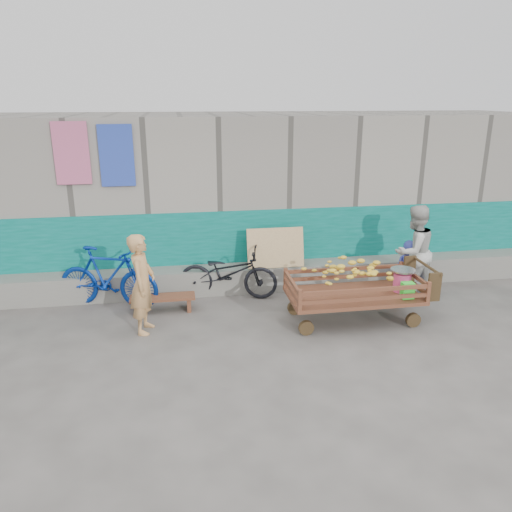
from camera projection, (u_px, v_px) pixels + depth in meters
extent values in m
plane|color=#4D4A46|center=(285.00, 351.00, 6.82)|extent=(80.00, 80.00, 0.00)
cube|color=gray|center=(243.00, 190.00, 10.21)|extent=(12.00, 3.00, 3.00)
cube|color=#036757|center=(255.00, 248.00, 9.03)|extent=(12.00, 0.03, 1.40)
cube|color=slate|center=(257.00, 277.00, 8.96)|extent=(12.00, 0.50, 0.45)
cube|color=tan|center=(276.00, 248.00, 8.70)|extent=(1.00, 0.19, 0.68)
cube|color=#CB5C87|center=(72.00, 153.00, 8.01)|extent=(0.55, 0.03, 1.00)
cube|color=#2C46B4|center=(117.00, 156.00, 8.14)|extent=(0.55, 0.03, 1.00)
cube|color=brown|center=(353.00, 295.00, 7.63)|extent=(1.99, 1.00, 0.06)
cylinder|color=#392818|center=(306.00, 328.00, 7.25)|extent=(0.22, 0.07, 0.22)
cube|color=brown|center=(300.00, 300.00, 6.99)|extent=(0.06, 0.06, 0.31)
cylinder|color=#392818|center=(294.00, 308.00, 7.94)|extent=(0.22, 0.07, 0.22)
cube|color=brown|center=(285.00, 277.00, 7.87)|extent=(0.06, 0.06, 0.31)
cylinder|color=#392818|center=(413.00, 320.00, 7.51)|extent=(0.22, 0.07, 0.22)
cube|color=brown|center=(428.00, 292.00, 7.29)|extent=(0.06, 0.06, 0.31)
cylinder|color=#392818|center=(393.00, 301.00, 8.20)|extent=(0.22, 0.07, 0.22)
cube|color=brown|center=(400.00, 271.00, 8.16)|extent=(0.06, 0.06, 0.31)
cube|color=brown|center=(365.00, 299.00, 7.15)|extent=(1.93, 0.04, 0.06)
cube|color=brown|center=(366.00, 290.00, 7.11)|extent=(1.93, 0.04, 0.06)
cube|color=brown|center=(344.00, 277.00, 8.03)|extent=(1.93, 0.04, 0.06)
cube|color=brown|center=(344.00, 269.00, 7.99)|extent=(1.93, 0.04, 0.06)
cube|color=brown|center=(292.00, 291.00, 7.44)|extent=(0.04, 0.93, 0.06)
cube|color=brown|center=(292.00, 283.00, 7.40)|extent=(0.04, 0.93, 0.06)
cube|color=brown|center=(413.00, 283.00, 7.74)|extent=(0.04, 0.93, 0.06)
cube|color=brown|center=(414.00, 275.00, 7.70)|extent=(0.04, 0.93, 0.06)
cylinder|color=#392818|center=(427.00, 266.00, 7.68)|extent=(0.04, 0.89, 0.04)
cube|color=#392818|center=(409.00, 269.00, 8.12)|extent=(0.20, 0.04, 0.44)
cube|color=#392818|center=(434.00, 287.00, 7.34)|extent=(0.20, 0.04, 0.44)
ellipsoid|color=yellow|center=(347.00, 279.00, 7.53)|extent=(1.44, 0.78, 0.49)
cylinder|color=#FB4E98|center=(402.00, 282.00, 7.70)|extent=(0.27, 0.27, 0.29)
cylinder|color=silver|center=(403.00, 273.00, 7.65)|extent=(0.03, 0.03, 0.07)
cylinder|color=silver|center=(403.00, 270.00, 7.64)|extent=(0.38, 0.38, 0.02)
cube|color=#33F136|center=(407.00, 290.00, 7.40)|extent=(0.18, 0.13, 0.24)
cube|color=brown|center=(163.00, 297.00, 8.02)|extent=(1.04, 0.31, 0.04)
cube|color=brown|center=(137.00, 307.00, 8.00)|extent=(0.06, 0.29, 0.21)
cube|color=brown|center=(189.00, 304.00, 8.12)|extent=(0.06, 0.29, 0.21)
imported|color=tan|center=(142.00, 284.00, 7.19)|extent=(0.45, 0.60, 1.49)
imported|color=beige|center=(414.00, 251.00, 8.49)|extent=(0.94, 0.84, 1.60)
imported|color=#3941A7|center=(408.00, 267.00, 8.71)|extent=(0.49, 0.34, 0.96)
imported|color=black|center=(228.00, 273.00, 8.52)|extent=(1.78, 1.00, 0.89)
imported|color=navy|center=(108.00, 277.00, 8.12)|extent=(1.77, 1.03, 1.03)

